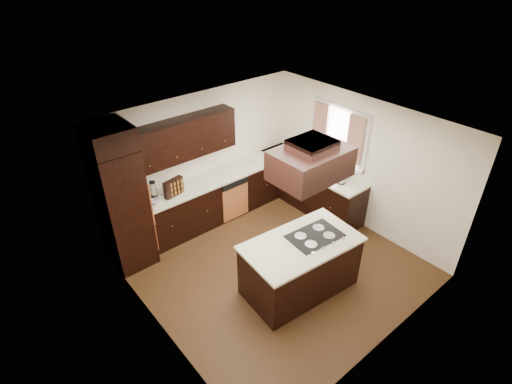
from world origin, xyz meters
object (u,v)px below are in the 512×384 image
at_px(island, 300,267).
at_px(range_hood, 311,163).
at_px(spice_rack, 174,187).
at_px(oven_column, 123,208).

height_order(island, range_hood, range_hood).
bearing_deg(range_hood, spice_rack, 112.31).
distance_m(range_hood, spice_rack, 2.68).
distance_m(oven_column, spice_rack, 0.94).
bearing_deg(island, spice_rack, 113.71).
distance_m(island, range_hood, 1.73).
xyz_separation_m(island, range_hood, (0.15, 0.08, 1.72)).
bearing_deg(oven_column, range_hood, -50.26).
height_order(oven_column, spice_rack, oven_column).
bearing_deg(range_hood, island, -150.86).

